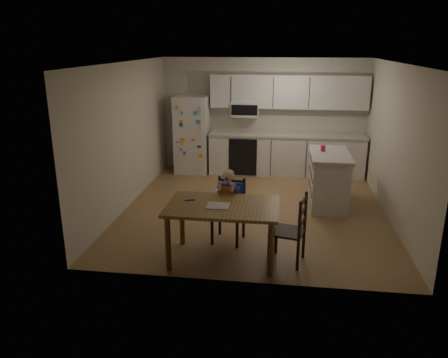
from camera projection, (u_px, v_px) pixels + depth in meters
name	position (u px, v px, depth m)	size (l,w,h in m)	color
room	(258.00, 134.00, 7.80)	(4.52, 5.01, 2.51)	olive
refrigerator	(192.00, 134.00, 9.70)	(0.72, 0.70, 1.70)	silver
kitchen_run	(285.00, 135.00, 9.51)	(3.37, 0.62, 2.15)	silver
kitchen_island	(328.00, 179.00, 7.77)	(0.68, 1.29, 0.95)	silver
red_cup	(323.00, 148.00, 7.76)	(0.09, 0.09, 0.11)	#E02848
dining_table	(223.00, 212.00, 5.72)	(1.46, 0.94, 0.78)	brown
napkin	(218.00, 206.00, 5.64)	(0.29, 0.25, 0.01)	silver
toddler_spoon	(189.00, 200.00, 5.84)	(0.02, 0.02, 0.12)	blue
chair_booster	(229.00, 198.00, 6.30)	(0.47, 0.47, 1.10)	black
chair_side	(295.00, 225.00, 5.67)	(0.50, 0.50, 0.95)	black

